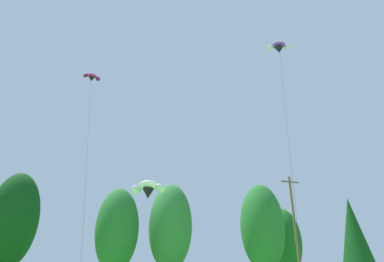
{
  "coord_description": "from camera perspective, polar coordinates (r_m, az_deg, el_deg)",
  "views": [
    {
      "loc": [
        -5.38,
        4.59,
        2.05
      ],
      "look_at": [
        0.53,
        24.91,
        11.37
      ],
      "focal_mm": 31.74,
      "sensor_mm": 36.0,
      "label": 1
    }
  ],
  "objects": [
    {
      "name": "treeline_tree_d",
      "position": [
        45.86,
        -27.84,
        -13.0
      ],
      "size": [
        5.61,
        5.61,
        14.1
      ],
      "color": "#472D19",
      "rests_on": "ground_plane"
    },
    {
      "name": "treeline_tree_f",
      "position": [
        45.36,
        -3.64,
        -15.7
      ],
      "size": [
        5.54,
        5.54,
        13.86
      ],
      "color": "#472D19",
      "rests_on": "ground_plane"
    },
    {
      "name": "treeline_tree_e",
      "position": [
        44.38,
        -12.48,
        -15.84
      ],
      "size": [
        5.27,
        5.27,
        12.84
      ],
      "color": "#472D19",
      "rests_on": "ground_plane"
    },
    {
      "name": "parafoil_kite_high_white",
      "position": [
        36.96,
        -7.4,
        -9.67
      ],
      "size": [
        7.51,
        17.37,
        10.34
      ],
      "color": "white"
    },
    {
      "name": "treeline_tree_g",
      "position": [
        44.92,
        11.72,
        -15.47
      ],
      "size": [
        5.45,
        5.45,
        13.51
      ],
      "color": "#472D19",
      "rests_on": "ground_plane"
    },
    {
      "name": "parafoil_kite_far_magenta",
      "position": [
        42.06,
        -16.5,
        8.6
      ],
      "size": [
        2.72,
        16.91,
        22.8
      ],
      "color": "#D12893"
    },
    {
      "name": "treeline_tree_h",
      "position": [
        52.48,
        15.18,
        -17.49
      ],
      "size": [
        4.96,
        4.96,
        11.71
      ],
      "color": "#472D19",
      "rests_on": "ground_plane"
    },
    {
      "name": "parafoil_kite_mid_purple",
      "position": [
        37.35,
        14.41,
        13.41
      ],
      "size": [
        7.59,
        9.73,
        23.18
      ],
      "color": "purple"
    },
    {
      "name": "utility_pole",
      "position": [
        39.82,
        17.03,
        -15.99
      ],
      "size": [
        2.2,
        0.26,
        12.98
      ],
      "color": "brown",
      "rests_on": "ground_plane"
    },
    {
      "name": "treeline_tree_i",
      "position": [
        53.95,
        25.52,
        -15.18
      ],
      "size": [
        4.43,
        4.43,
        12.89
      ],
      "color": "#472D19",
      "rests_on": "ground_plane"
    }
  ]
}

